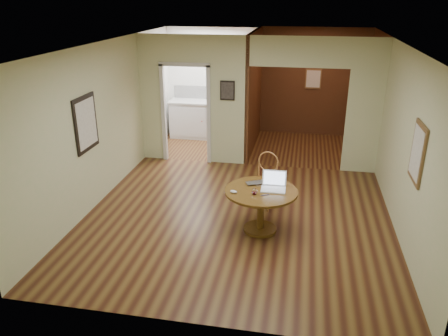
% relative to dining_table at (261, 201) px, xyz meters
% --- Properties ---
extents(floor, '(5.00, 5.00, 0.00)m').
position_rel_dining_table_xyz_m(floor, '(-0.42, 0.28, -0.51)').
color(floor, '#3E1D11').
rests_on(floor, ground).
extents(room_shell, '(5.20, 7.50, 5.00)m').
position_rel_dining_table_xyz_m(room_shell, '(-0.89, 3.38, 0.78)').
color(room_shell, white).
rests_on(room_shell, ground).
extents(dining_table, '(1.10, 1.10, 0.69)m').
position_rel_dining_table_xyz_m(dining_table, '(0.00, 0.00, 0.00)').
color(dining_table, brown).
rests_on(dining_table, ground).
extents(chair, '(0.52, 0.52, 0.97)m').
position_rel_dining_table_xyz_m(chair, '(-0.01, 0.89, 0.03)').
color(chair, '#A77B3B').
rests_on(chair, ground).
extents(open_laptop, '(0.37, 0.32, 0.26)m').
position_rel_dining_table_xyz_m(open_laptop, '(0.18, 0.10, 0.25)').
color(open_laptop, white).
rests_on(open_laptop, dining_table).
extents(closed_laptop, '(0.41, 0.36, 0.03)m').
position_rel_dining_table_xyz_m(closed_laptop, '(-0.07, 0.19, 0.19)').
color(closed_laptop, '#AAAAAF').
rests_on(closed_laptop, dining_table).
extents(mouse, '(0.12, 0.09, 0.05)m').
position_rel_dining_table_xyz_m(mouse, '(-0.39, -0.18, 0.20)').
color(mouse, white).
rests_on(mouse, dining_table).
extents(wine_glass, '(0.08, 0.08, 0.09)m').
position_rel_dining_table_xyz_m(wine_glass, '(-0.08, -0.16, 0.23)').
color(wine_glass, white).
rests_on(wine_glass, dining_table).
extents(pen, '(0.12, 0.08, 0.01)m').
position_rel_dining_table_xyz_m(pen, '(0.07, -0.17, 0.18)').
color(pen, navy).
rests_on(pen, dining_table).
extents(kitchen_cabinet, '(2.06, 0.60, 0.94)m').
position_rel_dining_table_xyz_m(kitchen_cabinet, '(-1.77, 4.48, -0.04)').
color(kitchen_cabinet, silver).
rests_on(kitchen_cabinet, ground).
extents(grocery_bag, '(0.39, 0.37, 0.32)m').
position_rel_dining_table_xyz_m(grocery_bag, '(-1.56, 4.48, 0.59)').
color(grocery_bag, '#CAB194').
rests_on(grocery_bag, kitchen_cabinet).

